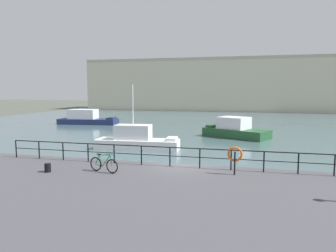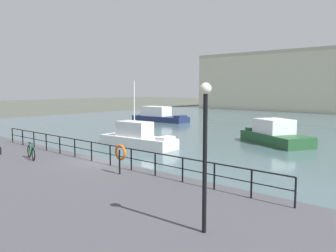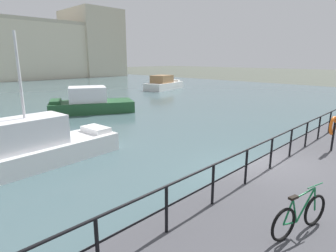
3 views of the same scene
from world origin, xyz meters
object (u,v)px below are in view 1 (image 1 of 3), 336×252
(moored_green_narrowboat, at_px, (87,118))
(parked_bicycle, at_px, (104,164))
(moored_small_launch, at_px, (137,140))
(mooring_bollard, at_px, (48,168))
(harbor_building, at_px, (257,84))
(life_ring_stand, at_px, (235,155))
(moored_cabin_cruiser, at_px, (235,130))

(moored_green_narrowboat, height_order, parked_bicycle, moored_green_narrowboat)
(moored_small_launch, bearing_deg, moored_green_narrowboat, 125.05)
(moored_green_narrowboat, relative_size, mooring_bollard, 19.38)
(harbor_building, height_order, moored_small_launch, harbor_building)
(harbor_building, distance_m, moored_small_launch, 55.53)
(moored_green_narrowboat, height_order, mooring_bollard, moored_green_narrowboat)
(life_ring_stand, bearing_deg, moored_small_launch, 133.46)
(moored_cabin_cruiser, height_order, moored_green_narrowboat, moored_green_narrowboat)
(parked_bicycle, xyz_separation_m, life_ring_stand, (6.46, 1.12, 0.59))
(harbor_building, xyz_separation_m, moored_green_narrowboat, (-24.41, -37.46, -5.38))
(moored_green_narrowboat, bearing_deg, mooring_bollard, -70.51)
(harbor_building, relative_size, moored_cabin_cruiser, 9.87)
(moored_cabin_cruiser, distance_m, mooring_bollard, 21.11)
(moored_small_launch, height_order, parked_bicycle, moored_small_launch)
(moored_cabin_cruiser, height_order, parked_bicycle, moored_cabin_cruiser)
(harbor_building, distance_m, moored_green_narrowboat, 45.03)
(mooring_bollard, bearing_deg, life_ring_stand, 11.11)
(moored_small_launch, height_order, mooring_bollard, moored_small_launch)
(moored_cabin_cruiser, xyz_separation_m, parked_bicycle, (-5.84, -18.59, 0.29))
(moored_cabin_cruiser, height_order, life_ring_stand, life_ring_stand)
(moored_small_launch, xyz_separation_m, life_ring_stand, (8.19, -8.64, 0.94))
(life_ring_stand, bearing_deg, moored_cabin_cruiser, 92.03)
(moored_cabin_cruiser, xyz_separation_m, life_ring_stand, (0.62, -17.47, 0.87))
(moored_small_launch, bearing_deg, parked_bicycle, -83.97)
(moored_small_launch, height_order, life_ring_stand, moored_small_launch)
(harbor_building, bearing_deg, moored_cabin_cruiser, -94.10)
(moored_green_narrowboat, xyz_separation_m, moored_small_launch, (13.58, -16.74, -0.08))
(harbor_building, xyz_separation_m, moored_cabin_cruiser, (-3.26, -45.37, -5.40))
(moored_green_narrowboat, height_order, moored_small_launch, moored_small_launch)
(mooring_bollard, bearing_deg, moored_small_launch, 84.33)
(harbor_building, height_order, moored_cabin_cruiser, harbor_building)
(moored_green_narrowboat, xyz_separation_m, parked_bicycle, (15.31, -26.50, 0.27))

